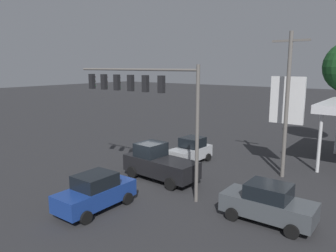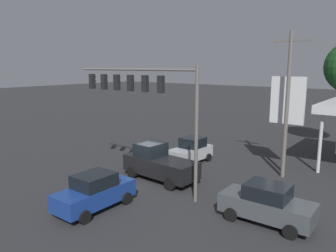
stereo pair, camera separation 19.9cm
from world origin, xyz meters
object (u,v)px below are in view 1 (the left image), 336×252
object	(u,v)px
utility_pole	(287,102)
hatchback_crossing	(191,151)
sedan_far	(96,192)
sedan_waiting	(268,203)
pickup_parked	(159,163)
price_sign	(287,105)
traffic_signal_assembly	(141,92)

from	to	relation	value
utility_pole	hatchback_crossing	world-z (taller)	utility_pole
sedan_far	sedan_waiting	size ratio (longest dim) A/B	1.00
hatchback_crossing	sedan_far	bearing A→B (deg)	7.37
pickup_parked	sedan_waiting	world-z (taller)	pickup_parked
utility_pole	pickup_parked	xyz separation A→B (m)	(6.40, 5.54, -4.01)
price_sign	sedan_waiting	xyz separation A→B (m)	(-1.92, 8.16, -3.90)
price_sign	hatchback_crossing	world-z (taller)	price_sign
traffic_signal_assembly	pickup_parked	size ratio (longest dim) A/B	1.77
traffic_signal_assembly	sedan_far	distance (m)	6.46
price_sign	hatchback_crossing	xyz separation A→B (m)	(6.57, 2.04, -3.90)
price_sign	sedan_waiting	bearing A→B (deg)	103.22
traffic_signal_assembly	sedan_waiting	xyz separation A→B (m)	(-8.14, 0.01, -4.99)
traffic_signal_assembly	sedan_far	xyz separation A→B (m)	(-0.36, 4.09, -4.99)
traffic_signal_assembly	pickup_parked	xyz separation A→B (m)	(-0.14, -1.53, -4.83)
sedan_far	pickup_parked	xyz separation A→B (m)	(0.23, -5.62, 0.16)
pickup_parked	sedan_waiting	xyz separation A→B (m)	(-8.00, 1.54, -0.16)
utility_pole	hatchback_crossing	size ratio (longest dim) A/B	2.49
utility_pole	sedan_far	size ratio (longest dim) A/B	2.19
sedan_far	sedan_waiting	world-z (taller)	same
sedan_far	sedan_waiting	bearing A→B (deg)	117.32
price_sign	pickup_parked	world-z (taller)	price_sign
sedan_waiting	sedan_far	bearing A→B (deg)	27.02
traffic_signal_assembly	price_sign	world-z (taller)	traffic_signal_assembly
sedan_far	pickup_parked	world-z (taller)	pickup_parked
sedan_far	price_sign	bearing A→B (deg)	154.04
price_sign	traffic_signal_assembly	bearing A→B (deg)	52.66
traffic_signal_assembly	sedan_waiting	size ratio (longest dim) A/B	2.12
traffic_signal_assembly	utility_pole	world-z (taller)	utility_pole
sedan_far	traffic_signal_assembly	bearing A→B (deg)	-175.32
sedan_waiting	hatchback_crossing	bearing A→B (deg)	-36.49
traffic_signal_assembly	price_sign	xyz separation A→B (m)	(-6.22, -8.15, -1.09)
hatchback_crossing	pickup_parked	distance (m)	4.61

